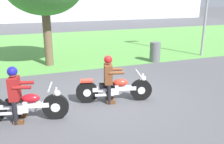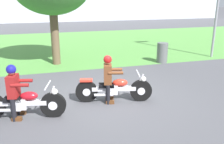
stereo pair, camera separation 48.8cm
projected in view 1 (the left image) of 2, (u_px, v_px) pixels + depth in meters
The scene contains 7 objects.
ground at pixel (107, 99), 7.42m from camera, with size 120.00×120.00×0.00m, color #4C4C51.
grass_verge at pixel (60, 45), 15.70m from camera, with size 60.00×12.00×0.01m, color #549342.
motorcycle_lead at pixel (115, 89), 7.14m from camera, with size 2.21×0.81×0.88m.
rider_lead at pixel (109, 75), 6.99m from camera, with size 0.62×0.55×1.40m.
motorcycle_follow at pixel (24, 106), 6.01m from camera, with size 2.15×0.80×0.89m.
rider_follow at pixel (15, 90), 5.87m from camera, with size 0.62×0.55×1.41m.
trash_can at pixel (155, 52), 11.59m from camera, with size 0.50×0.50×0.94m, color #595E5B.
Camera 1 is at (-2.22, -6.49, 2.96)m, focal length 39.00 mm.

